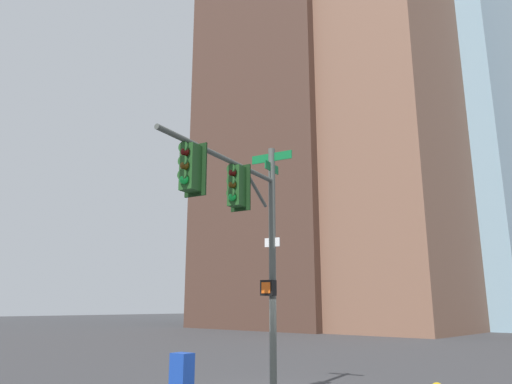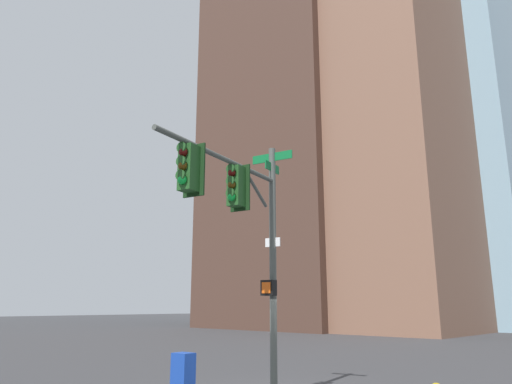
{
  "view_description": "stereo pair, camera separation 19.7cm",
  "coord_description": "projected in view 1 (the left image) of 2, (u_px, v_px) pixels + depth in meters",
  "views": [
    {
      "loc": [
        9.97,
        8.95,
        2.35
      ],
      "look_at": [
        1.05,
        0.7,
        5.23
      ],
      "focal_mm": 33.5,
      "sensor_mm": 36.0,
      "label": 1
    },
    {
      "loc": [
        9.83,
        9.09,
        2.35
      ],
      "look_at": [
        1.05,
        0.7,
        5.23
      ],
      "focal_mm": 33.5,
      "sensor_mm": 36.0,
      "label": 2
    }
  ],
  "objects": [
    {
      "name": "newspaper_box",
      "position": [
        182.0,
        373.0,
        13.16
      ],
      "size": [
        0.49,
        0.6,
        1.05
      ],
      "primitive_type": "cube",
      "rotation": [
        0.0,
        0.0,
        0.09
      ],
      "color": "#193FA5",
      "rests_on": "ground_plane"
    },
    {
      "name": "building_brick_midblock",
      "position": [
        382.0,
        121.0,
        48.86
      ],
      "size": [
        16.23,
        14.19,
        41.42
      ],
      "primitive_type": "cube",
      "color": "#845B47",
      "rests_on": "ground_plane"
    },
    {
      "name": "building_brick_nearside",
      "position": [
        299.0,
        142.0,
        56.74
      ],
      "size": [
        19.08,
        17.32,
        42.56
      ],
      "primitive_type": "cube",
      "color": "#4C3328",
      "rests_on": "ground_plane"
    },
    {
      "name": "signal_pole_assembly",
      "position": [
        242.0,
        214.0,
        11.72
      ],
      "size": [
        5.1,
        1.79,
        6.68
      ],
      "rotation": [
        0.0,
        0.0,
        0.23
      ],
      "color": "#4C514C",
      "rests_on": "ground_plane"
    },
    {
      "name": "building_glass_tower",
      "position": [
        395.0,
        108.0,
        67.27
      ],
      "size": [
        26.31,
        32.26,
        58.8
      ],
      "primitive_type": "cube",
      "color": "#8CB2C6",
      "rests_on": "ground_plane"
    }
  ]
}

